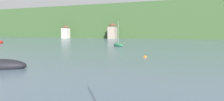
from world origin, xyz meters
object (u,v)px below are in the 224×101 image
at_px(shore_building_west, 66,32).
at_px(mooring_buoy_far, 145,57).
at_px(sailboat_far_1, 118,45).
at_px(shore_building_westcentral, 112,31).

bearing_deg(shore_building_west, mooring_buoy_far, -48.76).
bearing_deg(sailboat_far_1, shore_building_west, -177.07).
bearing_deg(sailboat_far_1, shore_building_westcentral, 160.22).
xyz_separation_m(sailboat_far_1, mooring_buoy_far, (11.16, -19.83, -0.28)).
relative_size(shore_building_west, mooring_buoy_far, 15.16).
bearing_deg(mooring_buoy_far, shore_building_west, 131.24).
xyz_separation_m(shore_building_west, sailboat_far_1, (51.56, -51.72, -3.42)).
distance_m(shore_building_west, sailboat_far_1, 73.11).
bearing_deg(shore_building_westcentral, mooring_buoy_far, -65.74).
distance_m(shore_building_westcentral, sailboat_far_1, 56.72).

